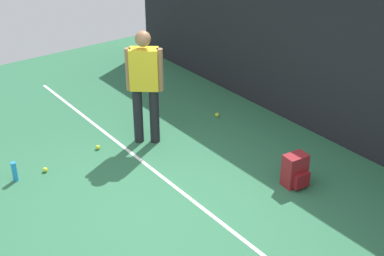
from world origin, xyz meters
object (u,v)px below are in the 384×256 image
at_px(tennis_player, 145,81).
at_px(backpack, 296,171).
at_px(water_bottle, 15,172).
at_px(tennis_ball_mid_court, 217,115).
at_px(tennis_ball_near_player, 45,170).
at_px(tennis_ball_by_fence, 98,147).

relative_size(tennis_player, backpack, 3.86).
bearing_deg(backpack, water_bottle, 147.34).
bearing_deg(tennis_ball_mid_court, water_bottle, -92.53).
height_order(tennis_ball_near_player, water_bottle, water_bottle).
bearing_deg(tennis_ball_by_fence, backpack, 34.06).
distance_m(tennis_player, tennis_ball_by_fence, 1.19).
height_order(tennis_player, backpack, tennis_player).
bearing_deg(tennis_ball_by_fence, tennis_ball_mid_court, 83.77).
xyz_separation_m(backpack, tennis_ball_by_fence, (-2.36, -1.60, -0.18)).
xyz_separation_m(tennis_player, tennis_ball_near_player, (-0.11, -1.57, -0.93)).
relative_size(backpack, water_bottle, 1.62).
relative_size(tennis_player, water_bottle, 6.24).
relative_size(tennis_ball_mid_court, water_bottle, 0.24).
bearing_deg(backpack, tennis_ball_mid_court, 83.95).
relative_size(tennis_player, tennis_ball_mid_court, 25.76).
bearing_deg(tennis_ball_mid_court, tennis_player, -89.91).
bearing_deg(backpack, tennis_player, 118.66).
bearing_deg(tennis_ball_mid_court, tennis_ball_by_fence, -96.23).
distance_m(tennis_ball_near_player, tennis_ball_mid_court, 2.92).
distance_m(tennis_player, tennis_ball_near_player, 1.83).
xyz_separation_m(backpack, tennis_ball_mid_court, (-2.14, 0.46, -0.18)).
height_order(tennis_ball_by_fence, water_bottle, water_bottle).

